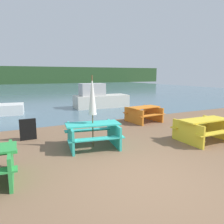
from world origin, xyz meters
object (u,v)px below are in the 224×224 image
object	(u,v)px
picnic_table_teal	(93,133)
picnic_table_yellow	(204,128)
signboard	(28,129)
umbrella_white	(92,96)
picnic_table_orange	(144,113)
boat	(99,99)

from	to	relation	value
picnic_table_teal	picnic_table_yellow	bearing A→B (deg)	-17.68
picnic_table_teal	signboard	world-z (taller)	picnic_table_teal
picnic_table_yellow	umbrella_white	world-z (taller)	umbrella_white
picnic_table_yellow	picnic_table_teal	size ratio (longest dim) A/B	0.95
picnic_table_yellow	picnic_table_orange	world-z (taller)	picnic_table_yellow
picnic_table_teal	umbrella_white	world-z (taller)	umbrella_white
picnic_table_orange	picnic_table_yellow	bearing A→B (deg)	-89.06
picnic_table_orange	boat	bearing A→B (deg)	90.81
picnic_table_teal	umbrella_white	distance (m)	1.18
picnic_table_orange	signboard	size ratio (longest dim) A/B	2.18
umbrella_white	boat	distance (m)	8.33
picnic_table_yellow	boat	xyz separation A→B (m)	(-0.13, 8.64, 0.15)
picnic_table_yellow	boat	world-z (taller)	boat
picnic_table_yellow	picnic_table_orange	xyz separation A→B (m)	(-0.06, 3.48, -0.03)
boat	picnic_table_teal	bearing A→B (deg)	-112.28
picnic_table_yellow	picnic_table_teal	bearing A→B (deg)	162.32
picnic_table_orange	signboard	xyz separation A→B (m)	(-5.34, -0.61, -0.06)
picnic_table_yellow	boat	bearing A→B (deg)	90.86
picnic_table_yellow	picnic_table_teal	world-z (taller)	picnic_table_yellow
picnic_table_yellow	umbrella_white	size ratio (longest dim) A/B	0.79
picnic_table_teal	signboard	distance (m)	2.45
umbrella_white	picnic_table_orange	bearing A→B (deg)	32.88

